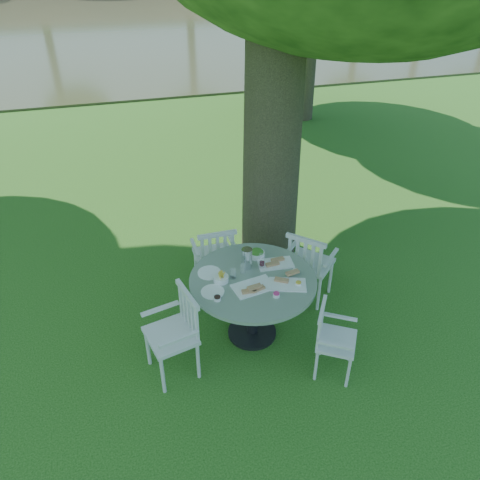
# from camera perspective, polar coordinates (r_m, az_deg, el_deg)

# --- Properties ---
(ground) EXTENTS (140.00, 140.00, 0.00)m
(ground) POSITION_cam_1_polar(r_m,az_deg,el_deg) (5.94, 0.53, -7.90)
(ground) COLOR #15420D
(ground) RESTS_ON ground
(table) EXTENTS (1.38, 1.38, 0.81)m
(table) POSITION_cam_1_polar(r_m,az_deg,el_deg) (5.14, 1.57, -6.11)
(table) COLOR black
(table) RESTS_ON ground
(chair_ne) EXTENTS (0.68, 0.68, 0.99)m
(chair_ne) POSITION_cam_1_polar(r_m,az_deg,el_deg) (5.72, 8.24, -2.72)
(chair_ne) COLOR silver
(chair_ne) RESTS_ON ground
(chair_nw) EXTENTS (0.49, 0.46, 0.95)m
(chair_nw) POSITION_cam_1_polar(r_m,az_deg,el_deg) (5.84, -2.98, -1.83)
(chair_nw) COLOR silver
(chair_nw) RESTS_ON ground
(chair_sw) EXTENTS (0.57, 0.59, 0.98)m
(chair_sw) POSITION_cam_1_polar(r_m,az_deg,el_deg) (4.85, -7.45, -10.51)
(chair_sw) COLOR silver
(chair_sw) RESTS_ON ground
(chair_se) EXTENTS (0.55, 0.56, 0.82)m
(chair_se) POSITION_cam_1_polar(r_m,az_deg,el_deg) (4.94, 10.80, -11.32)
(chair_se) COLOR silver
(chair_se) RESTS_ON ground
(tableware) EXTENTS (1.13, 0.85, 0.24)m
(tableware) POSITION_cam_1_polar(r_m,az_deg,el_deg) (5.08, 1.20, -3.68)
(tableware) COLOR white
(tableware) RESTS_ON table
(river) EXTENTS (100.00, 28.00, 0.12)m
(river) POSITION_cam_1_polar(r_m,az_deg,el_deg) (27.60, -14.32, 24.20)
(river) COLOR #393B23
(river) RESTS_ON ground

